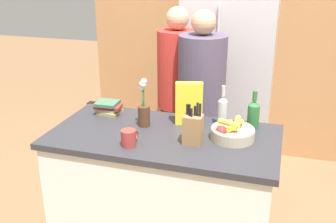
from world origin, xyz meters
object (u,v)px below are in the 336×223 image
fruit_bowl (232,132)px  bottle_oil (222,110)px  book_stack (108,107)px  bottle_vinegar (253,114)px  refrigerator (228,70)px  knife_block (193,129)px  coffee_mug (129,138)px  person_at_sink (177,91)px  flower_vase (144,109)px  person_in_blue (201,101)px  cereal_box (189,104)px

fruit_bowl → bottle_oil: size_ratio=0.97×
book_stack → bottle_vinegar: size_ratio=0.75×
refrigerator → knife_block: size_ratio=7.38×
coffee_mug → book_stack: (-0.35, 0.45, -0.00)m
coffee_mug → refrigerator: bearing=78.7°
book_stack → person_at_sink: 0.73m
refrigerator → bottle_vinegar: (0.35, -1.20, 0.04)m
fruit_bowl → bottle_vinegar: 0.24m
flower_vase → bottle_oil: (0.50, 0.16, -0.01)m
coffee_mug → person_in_blue: bearing=75.7°
refrigerator → fruit_bowl: refrigerator is taller
person_at_sink → bottle_vinegar: bearing=-54.1°
cereal_box → person_in_blue: person_in_blue is taller
fruit_bowl → bottle_vinegar: (0.11, 0.21, 0.05)m
person_at_sink → refrigerator: bearing=46.7°
cereal_box → book_stack: (-0.61, 0.02, -0.10)m
flower_vase → person_in_blue: (0.26, 0.62, -0.13)m
cereal_box → book_stack: cereal_box is taller
refrigerator → book_stack: 1.41m
knife_block → flower_vase: size_ratio=0.79×
book_stack → bottle_oil: size_ratio=0.70×
fruit_bowl → cereal_box: (-0.32, 0.16, 0.10)m
coffee_mug → bottle_oil: (0.48, 0.47, 0.06)m
knife_block → book_stack: knife_block is taller
coffee_mug → bottle_oil: bottle_oil is taller
book_stack → flower_vase: bearing=-23.0°
coffee_mug → book_stack: bearing=127.4°
person_at_sink → person_in_blue: size_ratio=1.00×
knife_block → person_at_sink: (-0.37, 0.95, -0.10)m
fruit_bowl → bottle_vinegar: bottle_vinegar is taller
person_at_sink → person_in_blue: (0.25, -0.16, -0.01)m
bottle_oil → person_in_blue: 0.54m
bottle_oil → person_in_blue: size_ratio=0.17×
bottle_vinegar → person_at_sink: (-0.69, 0.61, -0.10)m
knife_block → person_in_blue: size_ratio=0.16×
flower_vase → person_at_sink: 0.79m
refrigerator → bottle_oil: refrigerator is taller
fruit_bowl → coffee_mug: size_ratio=2.17×
refrigerator → bottle_oil: bearing=-83.2°
bottle_vinegar → person_at_sink: person_at_sink is taller
knife_block → coffee_mug: knife_block is taller
coffee_mug → person_at_sink: bearing=90.6°
knife_block → flower_vase: flower_vase is taller
bottle_vinegar → knife_block: bearing=-133.6°
cereal_box → coffee_mug: (-0.26, -0.44, -0.09)m
coffee_mug → bottle_oil: 0.68m
flower_vase → person_at_sink: (0.01, 0.78, -0.12)m
bottle_vinegar → refrigerator: bearing=106.2°
fruit_bowl → book_stack: size_ratio=1.40×
refrigerator → person_in_blue: 0.76m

